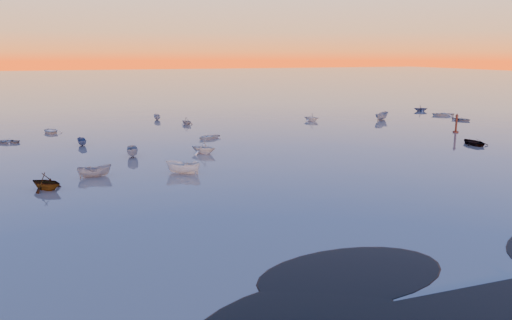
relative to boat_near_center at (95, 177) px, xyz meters
name	(u,v)px	position (x,y,z in m)	size (l,w,h in m)	color
ground	(147,109)	(14.65, 67.50, 0.00)	(600.00, 600.00, 0.00)	#625751
mud_lobes	(376,286)	(14.65, -33.50, 0.01)	(140.00, 6.00, 0.07)	black
moored_fleet	(187,139)	(14.65, 20.50, 0.00)	(124.00, 58.00, 1.20)	silver
boat_near_center	(95,177)	(0.00, 0.00, 0.00)	(3.70, 1.57, 1.28)	slate
boat_near_right	(204,153)	(14.51, 8.65, 0.00)	(3.92, 1.76, 1.37)	silver
channel_marker	(456,125)	(60.05, 12.00, 1.35)	(0.96, 0.96, 3.42)	#42180E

